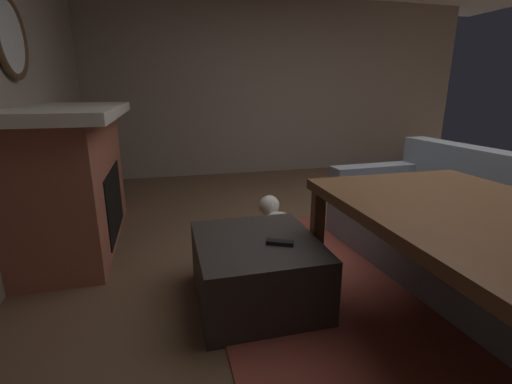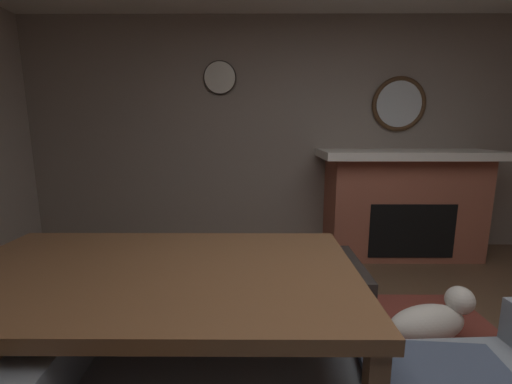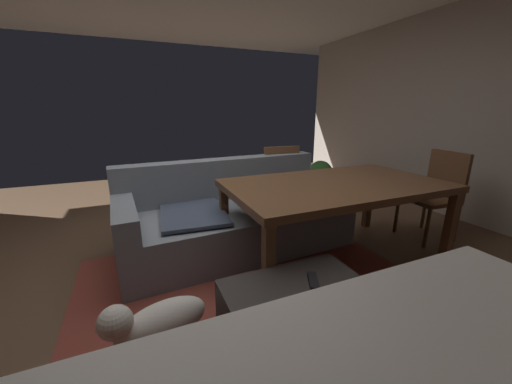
% 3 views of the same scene
% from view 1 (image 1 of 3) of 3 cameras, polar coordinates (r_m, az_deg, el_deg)
% --- Properties ---
extents(floor, '(7.91, 7.91, 0.00)m').
position_cam_1_polar(floor, '(3.11, 22.18, -9.61)').
color(floor, brown).
extents(wall_left, '(0.12, 6.15, 2.58)m').
position_cam_1_polar(wall_left, '(5.78, 3.48, 16.13)').
color(wall_left, gray).
rests_on(wall_left, ground).
extents(area_rug, '(2.60, 2.00, 0.01)m').
position_cam_1_polar(area_rug, '(2.63, 16.21, -13.66)').
color(area_rug, brown).
rests_on(area_rug, ground).
extents(fireplace, '(1.82, 0.76, 1.15)m').
position_cam_1_polar(fireplace, '(3.31, -26.90, 2.09)').
color(fireplace, '#9E5642').
rests_on(fireplace, ground).
extents(round_wall_mirror, '(0.60, 0.05, 0.60)m').
position_cam_1_polar(round_wall_mirror, '(3.33, -34.42, 19.61)').
color(round_wall_mirror, '#4C331E').
extents(couch, '(2.24, 1.10, 0.85)m').
position_cam_1_polar(couch, '(2.90, 31.59, -6.25)').
color(couch, slate).
rests_on(couch, ground).
extents(ottoman_coffee_table, '(0.81, 0.73, 0.41)m').
position_cam_1_polar(ottoman_coffee_table, '(2.28, 0.10, -12.23)').
color(ottoman_coffee_table, '#2D2826').
rests_on(ottoman_coffee_table, ground).
extents(tv_remote, '(0.12, 0.17, 0.02)m').
position_cam_1_polar(tv_remote, '(2.12, 3.85, -8.03)').
color(tv_remote, black).
rests_on(tv_remote, ottoman_coffee_table).
extents(dining_table, '(1.88, 1.08, 0.74)m').
position_cam_1_polar(dining_table, '(1.87, 35.20, -6.01)').
color(dining_table, brown).
rests_on(dining_table, ground).
extents(small_dog, '(0.61, 0.37, 0.34)m').
position_cam_1_polar(small_dog, '(3.04, 4.12, -5.09)').
color(small_dog, silver).
rests_on(small_dog, ground).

